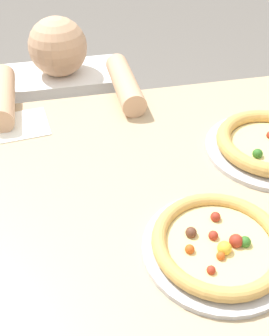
% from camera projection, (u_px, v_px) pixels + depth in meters
% --- Properties ---
extents(dining_table, '(1.33, 0.86, 0.75)m').
position_uv_depth(dining_table, '(133.00, 219.00, 0.99)').
color(dining_table, tan).
rests_on(dining_table, ground).
extents(pizza_near, '(0.29, 0.29, 0.04)m').
position_uv_depth(pizza_near, '(219.00, 244.00, 0.77)').
color(pizza_near, '#B7B7BC').
rests_on(pizza_near, dining_table).
extents(paper_napkin, '(0.17, 0.16, 0.00)m').
position_uv_depth(paper_napkin, '(18.00, 125.00, 1.11)').
color(paper_napkin, white).
rests_on(paper_napkin, dining_table).
extents(diner_seated, '(0.43, 0.53, 0.92)m').
position_uv_depth(diner_seated, '(70.00, 148.00, 1.61)').
color(diner_seated, '#333847').
rests_on(diner_seated, ground).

